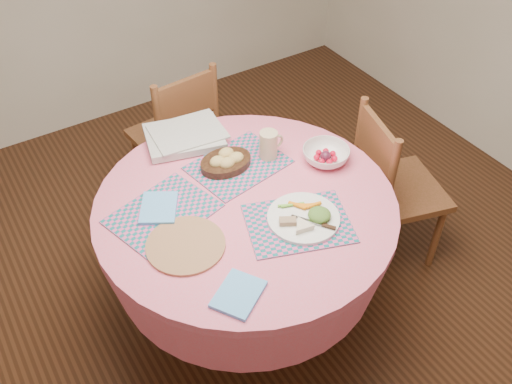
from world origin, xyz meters
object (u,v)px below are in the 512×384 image
at_px(wicker_trivet, 186,245).
at_px(chair_right, 392,186).
at_px(bread_bowl, 226,161).
at_px(dining_table, 246,235).
at_px(dinner_plate, 306,217).
at_px(latte_mug, 269,144).
at_px(chair_back, 178,134).
at_px(fruit_bowl, 326,155).

bearing_deg(wicker_trivet, chair_right, 3.13).
height_order(chair_right, bread_bowl, chair_right).
relative_size(dining_table, dinner_plate, 4.34).
bearing_deg(chair_right, wicker_trivet, 108.42).
bearing_deg(latte_mug, chair_back, 99.02).
distance_m(chair_right, dinner_plate, 0.77).
distance_m(dinner_plate, latte_mug, 0.42).
distance_m(dining_table, latte_mug, 0.41).
bearing_deg(wicker_trivet, dining_table, 15.51).
xyz_separation_m(wicker_trivet, latte_mug, (0.56, 0.28, 0.06)).
xyz_separation_m(wicker_trivet, fruit_bowl, (0.75, 0.13, 0.03)).
distance_m(wicker_trivet, dinner_plate, 0.48).
xyz_separation_m(dining_table, chair_right, (0.83, -0.03, -0.09)).
xyz_separation_m(bread_bowl, fruit_bowl, (0.39, -0.19, -0.00)).
distance_m(dinner_plate, fruit_bowl, 0.39).
bearing_deg(bread_bowl, fruit_bowl, -26.50).
bearing_deg(dining_table, chair_back, 82.37).
distance_m(dining_table, dinner_plate, 0.34).
relative_size(wicker_trivet, dinner_plate, 1.05).
bearing_deg(chair_back, wicker_trivet, 60.72).
xyz_separation_m(chair_right, dinner_plate, (-0.69, -0.19, 0.30)).
height_order(dining_table, chair_back, chair_back).
height_order(latte_mug, fruit_bowl, latte_mug).
xyz_separation_m(dining_table, chair_back, (0.12, 0.92, -0.09)).
relative_size(chair_right, fruit_bowl, 4.11).
bearing_deg(chair_back, fruit_bowl, 103.60).
relative_size(wicker_trivet, latte_mug, 2.37).
bearing_deg(dinner_plate, fruit_bowl, 41.13).
height_order(chair_right, wicker_trivet, chair_right).
distance_m(dining_table, chair_back, 0.94).
height_order(chair_back, dinner_plate, chair_back).
bearing_deg(dining_table, dinner_plate, -56.37).
bearing_deg(latte_mug, dining_table, -140.90).
xyz_separation_m(dining_table, fruit_bowl, (0.44, 0.04, 0.23)).
relative_size(chair_right, latte_mug, 7.06).
bearing_deg(wicker_trivet, chair_back, 66.49).
relative_size(chair_back, dinner_plate, 3.14).
relative_size(wicker_trivet, bread_bowl, 1.30).
xyz_separation_m(chair_back, wicker_trivet, (-0.44, -1.01, 0.29)).
bearing_deg(bread_bowl, wicker_trivet, -138.28).
relative_size(dinner_plate, latte_mug, 2.26).
xyz_separation_m(wicker_trivet, bread_bowl, (0.36, 0.32, 0.03)).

